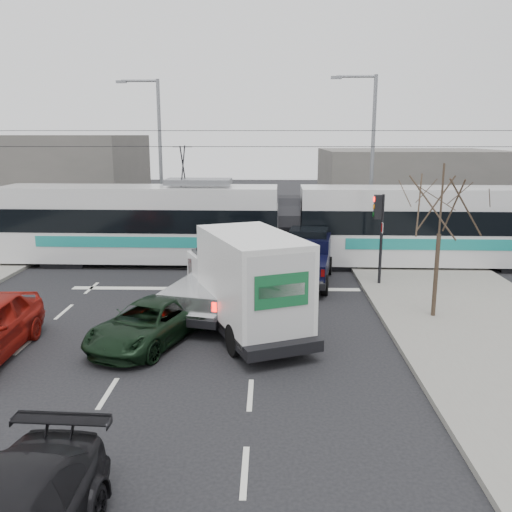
{
  "coord_description": "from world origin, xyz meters",
  "views": [
    {
      "loc": [
        2.12,
        -14.78,
        6.02
      ],
      "look_at": [
        1.67,
        4.03,
        1.8
      ],
      "focal_mm": 38.0,
      "sensor_mm": 36.0,
      "label": 1
    }
  ],
  "objects_px": {
    "traffic_signal": "(379,220)",
    "street_lamp_far": "(157,151)",
    "tram": "(288,224)",
    "silver_pickup": "(221,278)",
    "box_truck": "(246,283)",
    "green_car": "(149,323)",
    "bare_tree": "(441,206)",
    "navy_pickup": "(307,257)",
    "street_lamp_near": "(369,153)"
  },
  "relations": [
    {
      "from": "traffic_signal",
      "to": "street_lamp_far",
      "type": "distance_m",
      "value": 14.47
    },
    {
      "from": "tram",
      "to": "silver_pickup",
      "type": "bearing_deg",
      "value": -110.3
    },
    {
      "from": "box_truck",
      "to": "green_car",
      "type": "xyz_separation_m",
      "value": [
        -2.82,
        -1.07,
        -0.95
      ]
    },
    {
      "from": "bare_tree",
      "to": "street_lamp_far",
      "type": "height_order",
      "value": "street_lamp_far"
    },
    {
      "from": "tram",
      "to": "navy_pickup",
      "type": "bearing_deg",
      "value": -74.78
    },
    {
      "from": "silver_pickup",
      "to": "box_truck",
      "type": "height_order",
      "value": "box_truck"
    },
    {
      "from": "bare_tree",
      "to": "navy_pickup",
      "type": "distance_m",
      "value": 6.75
    },
    {
      "from": "bare_tree",
      "to": "box_truck",
      "type": "height_order",
      "value": "bare_tree"
    },
    {
      "from": "navy_pickup",
      "to": "traffic_signal",
      "type": "bearing_deg",
      "value": -7.37
    },
    {
      "from": "street_lamp_far",
      "to": "box_truck",
      "type": "bearing_deg",
      "value": -69.14
    },
    {
      "from": "box_truck",
      "to": "navy_pickup",
      "type": "distance_m",
      "value": 6.46
    },
    {
      "from": "street_lamp_near",
      "to": "tram",
      "type": "xyz_separation_m",
      "value": [
        -4.32,
        -3.84,
        -3.16
      ]
    },
    {
      "from": "green_car",
      "to": "street_lamp_near",
      "type": "bearing_deg",
      "value": 78.47
    },
    {
      "from": "bare_tree",
      "to": "tram",
      "type": "height_order",
      "value": "tram"
    },
    {
      "from": "street_lamp_far",
      "to": "silver_pickup",
      "type": "bearing_deg",
      "value": -69.49
    },
    {
      "from": "navy_pickup",
      "to": "green_car",
      "type": "height_order",
      "value": "navy_pickup"
    },
    {
      "from": "traffic_signal",
      "to": "box_truck",
      "type": "height_order",
      "value": "traffic_signal"
    },
    {
      "from": "bare_tree",
      "to": "tram",
      "type": "bearing_deg",
      "value": 120.99
    },
    {
      "from": "tram",
      "to": "box_truck",
      "type": "height_order",
      "value": "tram"
    },
    {
      "from": "navy_pickup",
      "to": "green_car",
      "type": "distance_m",
      "value": 8.75
    },
    {
      "from": "traffic_signal",
      "to": "navy_pickup",
      "type": "height_order",
      "value": "traffic_signal"
    },
    {
      "from": "bare_tree",
      "to": "tram",
      "type": "distance_m",
      "value": 9.13
    },
    {
      "from": "traffic_signal",
      "to": "tram",
      "type": "distance_m",
      "value": 5.11
    },
    {
      "from": "street_lamp_near",
      "to": "green_car",
      "type": "xyz_separation_m",
      "value": [
        -8.72,
        -13.79,
        -4.49
      ]
    },
    {
      "from": "silver_pickup",
      "to": "navy_pickup",
      "type": "height_order",
      "value": "silver_pickup"
    },
    {
      "from": "traffic_signal",
      "to": "silver_pickup",
      "type": "height_order",
      "value": "traffic_signal"
    },
    {
      "from": "traffic_signal",
      "to": "box_truck",
      "type": "xyz_separation_m",
      "value": [
        -5.05,
        -5.21,
        -1.17
      ]
    },
    {
      "from": "street_lamp_near",
      "to": "tram",
      "type": "distance_m",
      "value": 6.59
    },
    {
      "from": "bare_tree",
      "to": "traffic_signal",
      "type": "height_order",
      "value": "bare_tree"
    },
    {
      "from": "box_truck",
      "to": "green_car",
      "type": "relative_size",
      "value": 1.51
    },
    {
      "from": "tram",
      "to": "traffic_signal",
      "type": "bearing_deg",
      "value": -45.45
    },
    {
      "from": "traffic_signal",
      "to": "street_lamp_near",
      "type": "relative_size",
      "value": 0.4
    },
    {
      "from": "bare_tree",
      "to": "navy_pickup",
      "type": "height_order",
      "value": "bare_tree"
    },
    {
      "from": "street_lamp_far",
      "to": "green_car",
      "type": "relative_size",
      "value": 2.02
    },
    {
      "from": "green_car",
      "to": "silver_pickup",
      "type": "bearing_deg",
      "value": 82.42
    },
    {
      "from": "box_truck",
      "to": "street_lamp_far",
      "type": "bearing_deg",
      "value": 88.35
    },
    {
      "from": "street_lamp_near",
      "to": "bare_tree",
      "type": "bearing_deg",
      "value": -88.58
    },
    {
      "from": "navy_pickup",
      "to": "bare_tree",
      "type": "bearing_deg",
      "value": -42.23
    },
    {
      "from": "navy_pickup",
      "to": "tram",
      "type": "bearing_deg",
      "value": 112.93
    },
    {
      "from": "traffic_signal",
      "to": "green_car",
      "type": "height_order",
      "value": "traffic_signal"
    },
    {
      "from": "street_lamp_near",
      "to": "tram",
      "type": "relative_size",
      "value": 0.33
    },
    {
      "from": "street_lamp_far",
      "to": "silver_pickup",
      "type": "distance_m",
      "value": 13.81
    },
    {
      "from": "street_lamp_near",
      "to": "tram",
      "type": "height_order",
      "value": "street_lamp_near"
    },
    {
      "from": "bare_tree",
      "to": "silver_pickup",
      "type": "bearing_deg",
      "value": 171.02
    },
    {
      "from": "street_lamp_near",
      "to": "navy_pickup",
      "type": "xyz_separation_m",
      "value": [
        -3.59,
        -6.71,
        -4.07
      ]
    },
    {
      "from": "bare_tree",
      "to": "navy_pickup",
      "type": "bearing_deg",
      "value": 128.98
    },
    {
      "from": "traffic_signal",
      "to": "navy_pickup",
      "type": "xyz_separation_m",
      "value": [
        -2.75,
        0.8,
        -1.7
      ]
    },
    {
      "from": "silver_pickup",
      "to": "box_truck",
      "type": "bearing_deg",
      "value": -52.78
    },
    {
      "from": "box_truck",
      "to": "navy_pickup",
      "type": "bearing_deg",
      "value": 46.57
    },
    {
      "from": "street_lamp_near",
      "to": "box_truck",
      "type": "distance_m",
      "value": 14.46
    }
  ]
}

